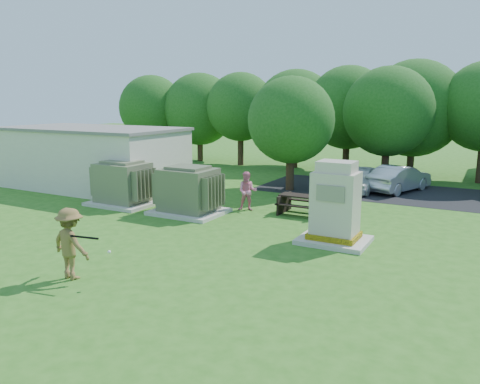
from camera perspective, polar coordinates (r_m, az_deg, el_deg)
The scene contains 14 objects.
ground at distance 15.36m, azimuth -7.21°, elevation -7.35°, with size 120.00×120.00×0.00m, color #2D6619.
service_building at distance 27.32m, azimuth -17.57°, elevation 3.87°, with size 10.00×5.00×3.20m, color beige.
service_building_roof at distance 27.16m, azimuth -17.78°, elevation 7.37°, with size 10.20×5.20×0.15m, color slate.
parking_strip at distance 25.78m, azimuth 24.50°, elevation -0.64°, with size 20.00×6.00×0.01m, color #232326.
transformer_left at distance 22.52m, azimuth -14.06°, elevation 0.95°, with size 3.00×2.40×2.07m.
transformer_right at distance 20.23m, azimuth -6.30°, elevation 0.07°, with size 3.00×2.40×2.07m.
generator_cabinet at distance 16.29m, azimuth 11.53°, elevation -1.86°, with size 2.33×1.90×2.84m.
picnic_table at distance 20.19m, azimuth 7.63°, elevation -1.28°, with size 1.96×1.47×0.84m.
batter at distance 13.67m, azimuth -19.95°, elevation -5.94°, with size 1.29×0.74×1.99m, color brown.
person_at_picnic at distance 20.65m, azimuth 0.91°, elevation 0.09°, with size 0.85×0.66×1.74m, color pink.
car_white at distance 25.90m, azimuth 14.55°, elevation 1.56°, with size 1.57×3.91×1.33m, color silver.
car_silver_a at distance 26.39m, azimuth 18.83°, elevation 1.58°, with size 1.50×4.30×1.42m, color silver.
batting_equipment at distance 13.07m, azimuth -18.34°, elevation -5.48°, with size 1.34×0.38×0.45m.
tree_row at distance 31.03m, azimuth 16.06°, elevation 9.52°, with size 41.30×13.30×7.30m.
Camera 1 is at (8.58, -11.76, 4.89)m, focal length 35.00 mm.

